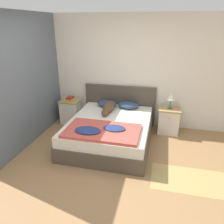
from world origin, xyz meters
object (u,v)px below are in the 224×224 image
object	(u,v)px
pillow_left	(107,103)
book_stack	(70,99)
dog	(109,107)
table_lamp	(171,97)
bed	(110,131)
nightstand_left	(71,111)
pillow_right	(128,105)
nightstand_right	(169,120)

from	to	relation	value
pillow_left	book_stack	xyz separation A→B (m)	(-0.93, -0.04, 0.06)
dog	table_lamp	bearing A→B (deg)	12.10
book_stack	dog	bearing A→B (deg)	-14.11
dog	bed	bearing A→B (deg)	-72.97
nightstand_left	table_lamp	size ratio (longest dim) A/B	1.62
nightstand_left	book_stack	bearing A→B (deg)	-77.68
bed	table_lamp	bearing A→B (deg)	32.55
pillow_left	dog	size ratio (longest dim) A/B	0.58
dog	nightstand_left	bearing A→B (deg)	164.91
nightstand_left	pillow_left	world-z (taller)	pillow_left
bed	pillow_left	world-z (taller)	pillow_left
nightstand_left	pillow_right	distance (m)	1.46
nightstand_right	dog	size ratio (longest dim) A/B	0.71
bed	pillow_left	distance (m)	0.87
nightstand_right	book_stack	world-z (taller)	book_stack
nightstand_right	pillow_right	size ratio (longest dim) A/B	1.24
bed	pillow_left	xyz separation A→B (m)	(-0.25, 0.77, 0.33)
bed	nightstand_right	bearing A→B (deg)	32.39
nightstand_left	nightstand_right	distance (m)	2.36
book_stack	nightstand_right	bearing A→B (deg)	0.49
bed	pillow_right	distance (m)	0.87
pillow_left	table_lamp	distance (m)	1.46
nightstand_left	pillow_right	size ratio (longest dim) A/B	1.24
nightstand_right	book_stack	size ratio (longest dim) A/B	2.68
bed	book_stack	xyz separation A→B (m)	(-1.18, 0.73, 0.38)
book_stack	table_lamp	size ratio (longest dim) A/B	0.61
nightstand_left	dog	distance (m)	1.12
book_stack	table_lamp	xyz separation A→B (m)	(2.36, 0.02, 0.22)
dog	book_stack	xyz separation A→B (m)	(-1.03, 0.26, 0.04)
table_lamp	dog	bearing A→B (deg)	-167.90
pillow_right	dog	bearing A→B (deg)	-143.30
bed	nightstand_right	xyz separation A→B (m)	(1.18, 0.75, 0.04)
bed	nightstand_left	distance (m)	1.40
dog	book_stack	size ratio (longest dim) A/B	3.75
pillow_right	dog	xyz separation A→B (m)	(-0.40, -0.29, 0.02)
bed	nightstand_right	distance (m)	1.40
nightstand_left	book_stack	distance (m)	0.34
nightstand_right	dog	world-z (taller)	dog
pillow_left	book_stack	size ratio (longest dim) A/B	2.17
pillow_left	dog	distance (m)	0.31
pillow_left	nightstand_left	bearing A→B (deg)	-179.07
nightstand_right	pillow_left	bearing A→B (deg)	179.40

